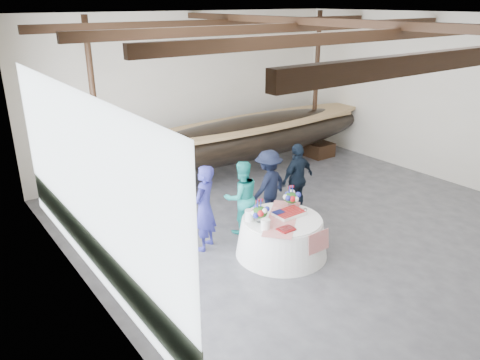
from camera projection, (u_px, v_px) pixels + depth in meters
floor at (336, 236)px, 10.13m from camera, size 10.00×12.00×0.01m
wall_back at (191, 91)px, 13.83m from camera, size 10.00×0.02×4.50m
wall_left at (102, 193)px, 6.56m from camera, size 0.02×12.00×4.50m
wall_right at (477, 105)px, 12.08m from camera, size 0.02×12.00×4.50m
ceiling at (355, 16)px, 8.51m from camera, size 10.00×12.00×0.01m
pavilion_structure at (323, 42)px, 9.26m from camera, size 9.80×11.76×4.50m
open_bay at (85, 197)px, 7.49m from camera, size 0.03×7.00×3.20m
longboat_display at (252, 137)px, 13.56m from camera, size 8.89×1.78×1.67m
banquet_table at (282, 236)px, 9.30m from camera, size 1.83×1.83×0.79m
tabletop_items at (277, 209)px, 9.21m from camera, size 1.63×1.53×0.40m
guest_woman_blue at (204, 208)px, 9.34m from camera, size 0.78×0.71×1.79m
guest_woman_teal at (242, 197)px, 10.04m from camera, size 0.91×0.78×1.63m
guest_man_left at (268, 186)px, 10.60m from camera, size 1.20×0.85×1.68m
guest_man_right at (297, 179)px, 10.97m from camera, size 1.05×0.53×1.72m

